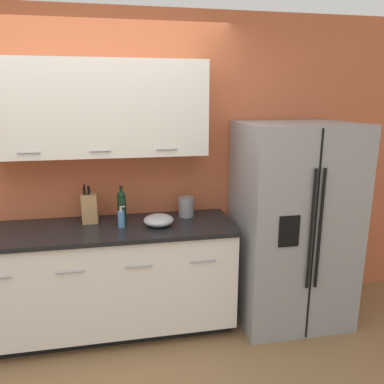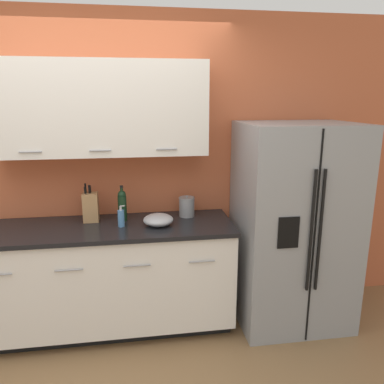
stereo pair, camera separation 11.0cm
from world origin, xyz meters
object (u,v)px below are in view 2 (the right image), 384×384
at_px(refrigerator, 293,225).
at_px(mixing_bowl, 158,220).
at_px(soap_dispenser, 121,218).
at_px(knife_block, 91,207).
at_px(wine_bottle, 122,205).
at_px(steel_canister, 187,207).

distance_m(refrigerator, mixing_bowl, 1.14).
bearing_deg(refrigerator, soap_dispenser, 178.90).
bearing_deg(soap_dispenser, knife_block, 145.32).
bearing_deg(knife_block, soap_dispenser, -34.68).
bearing_deg(knife_block, mixing_bowl, -18.97).
distance_m(knife_block, wine_bottle, 0.26).
bearing_deg(soap_dispenser, wine_bottle, 86.85).
relative_size(wine_bottle, steel_canister, 1.62).
bearing_deg(refrigerator, steel_canister, 166.42).
relative_size(refrigerator, mixing_bowl, 7.18).
distance_m(refrigerator, knife_block, 1.70).
distance_m(soap_dispenser, mixing_bowl, 0.29).
distance_m(refrigerator, soap_dispenser, 1.43).
bearing_deg(mixing_bowl, soap_dispenser, 177.24).
bearing_deg(knife_block, wine_bottle, -5.09).
relative_size(refrigerator, knife_block, 5.40).
height_order(refrigerator, steel_canister, refrigerator).
height_order(soap_dispenser, mixing_bowl, soap_dispenser).
height_order(knife_block, soap_dispenser, knife_block).
bearing_deg(wine_bottle, refrigerator, -7.06).
relative_size(knife_block, soap_dispenser, 1.85).
xyz_separation_m(wine_bottle, steel_canister, (0.54, 0.04, -0.05)).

